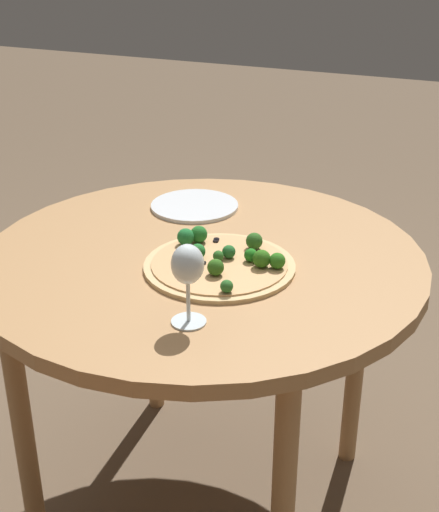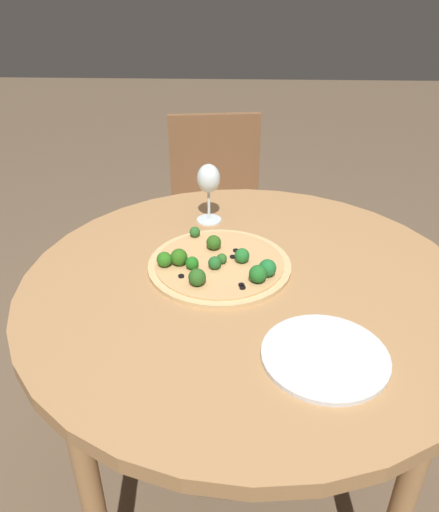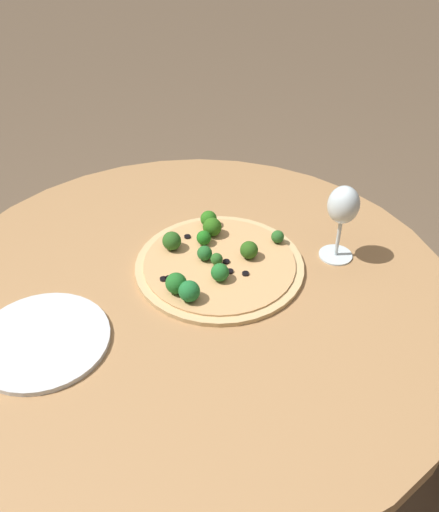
# 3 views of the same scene
# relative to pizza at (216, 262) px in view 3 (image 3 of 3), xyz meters

# --- Properties ---
(ground_plane) EXTENTS (12.00, 12.00, 0.00)m
(ground_plane) POSITION_rel_pizza_xyz_m (0.07, -0.05, -0.78)
(ground_plane) COLOR brown
(dining_table) EXTENTS (1.06, 1.06, 0.77)m
(dining_table) POSITION_rel_pizza_xyz_m (0.07, -0.05, -0.09)
(dining_table) COLOR #A87A4C
(dining_table) RESTS_ON ground_plane
(pizza) EXTENTS (0.35, 0.35, 0.06)m
(pizza) POSITION_rel_pizza_xyz_m (0.00, 0.00, 0.00)
(pizza) COLOR tan
(pizza) RESTS_ON dining_table
(wine_glass) EXTENTS (0.07, 0.07, 0.17)m
(wine_glass) POSITION_rel_pizza_xyz_m (-0.04, 0.25, 0.11)
(wine_glass) COLOR silver
(wine_glass) RESTS_ON dining_table
(plate_near) EXTENTS (0.24, 0.24, 0.01)m
(plate_near) POSITION_rel_pizza_xyz_m (0.21, -0.31, -0.01)
(plate_near) COLOR silver
(plate_near) RESTS_ON dining_table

